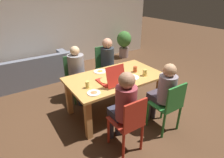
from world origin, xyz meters
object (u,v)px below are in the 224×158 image
at_px(person_1, 123,104).
at_px(couch, 35,71).
at_px(chair_1, 129,123).
at_px(chair_3, 169,105).
at_px(pizza_box_0, 110,80).
at_px(plate_1, 100,71).
at_px(chair_0, 105,65).
at_px(potted_plant, 124,42).
at_px(chair_2, 75,76).
at_px(plate_2, 94,93).
at_px(drinking_glass_3, 145,73).
at_px(drinking_glass_0, 135,69).
at_px(drinking_glass_1, 87,85).
at_px(person_3, 163,91).
at_px(drinking_glass_2, 131,80).
at_px(plate_0, 132,77).
at_px(person_2, 77,70).
at_px(person_0, 109,60).
at_px(dining_table, 115,82).

xyz_separation_m(person_1, couch, (-0.58, 3.04, -0.46)).
bearing_deg(chair_1, chair_3, -0.74).
distance_m(pizza_box_0, plate_1, 0.50).
xyz_separation_m(chair_0, potted_plant, (1.67, 1.49, -0.01)).
distance_m(chair_2, potted_plant, 2.94).
relative_size(chair_3, plate_2, 4.30).
relative_size(chair_0, drinking_glass_3, 8.02).
distance_m(drinking_glass_0, potted_plant, 3.01).
height_order(chair_0, drinking_glass_1, chair_0).
relative_size(chair_0, person_3, 0.83).
height_order(person_3, potted_plant, person_3).
distance_m(chair_0, chair_1, 2.10).
xyz_separation_m(pizza_box_0, drinking_glass_1, (-0.41, 0.04, 0.01)).
height_order(chair_2, drinking_glass_2, chair_2).
relative_size(person_1, couch, 0.65).
height_order(plate_1, drinking_glass_3, drinking_glass_3).
bearing_deg(plate_0, drinking_glass_1, 173.51).
xyz_separation_m(chair_1, drinking_glass_0, (0.85, 0.92, 0.29)).
distance_m(person_2, couch, 1.63).
bearing_deg(person_2, chair_2, 90.00).
height_order(chair_2, drinking_glass_1, chair_2).
distance_m(person_0, plate_1, 0.72).
bearing_deg(couch, chair_0, -41.86).
distance_m(chair_3, plate_0, 0.81).
bearing_deg(chair_2, plate_2, -99.48).
relative_size(person_1, plate_0, 4.79).
bearing_deg(drinking_glass_2, person_1, -137.77).
bearing_deg(dining_table, couch, 113.81).
bearing_deg(person_2, potted_plant, 34.75).
relative_size(pizza_box_0, plate_1, 1.80).
bearing_deg(pizza_box_0, drinking_glass_1, 173.84).
relative_size(drinking_glass_0, potted_plant, 0.12).
relative_size(person_3, plate_1, 4.90).
height_order(person_0, person_2, person_0).
bearing_deg(pizza_box_0, person_1, -107.11).
bearing_deg(person_2, chair_1, -90.00).
height_order(chair_0, drinking_glass_0, chair_0).
distance_m(person_2, drinking_glass_2, 1.24).
height_order(dining_table, person_1, person_1).
bearing_deg(couch, plate_0, -63.49).
bearing_deg(person_0, chair_3, -90.00).
bearing_deg(person_3, person_0, 90.00).
bearing_deg(potted_plant, chair_2, -147.56).
bearing_deg(drinking_glass_0, plate_2, -164.99).
xyz_separation_m(person_3, plate_2, (-1.01, 0.49, 0.05)).
relative_size(chair_2, chair_3, 1.03).
bearing_deg(drinking_glass_3, person_1, -148.70).
bearing_deg(person_0, plate_1, -136.32).
bearing_deg(plate_2, plate_1, 53.33).
bearing_deg(potted_plant, drinking_glass_0, -122.80).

